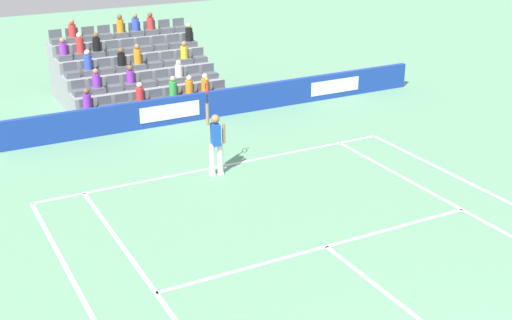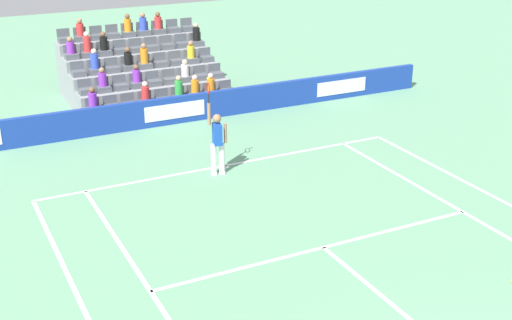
% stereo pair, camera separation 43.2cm
% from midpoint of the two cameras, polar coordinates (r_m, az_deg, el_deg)
% --- Properties ---
extents(line_baseline, '(10.97, 0.10, 0.01)m').
position_cam_midpoint_polar(line_baseline, '(20.39, -3.33, -0.48)').
color(line_baseline, white).
rests_on(line_baseline, ground).
extents(line_service, '(8.23, 0.10, 0.01)m').
position_cam_midpoint_polar(line_service, '(16.03, 5.01, -7.08)').
color(line_service, white).
rests_on(line_service, ground).
extents(line_centre_service, '(0.10, 6.40, 0.01)m').
position_cam_midpoint_polar(line_centre_service, '(13.87, 12.32, -12.61)').
color(line_centre_service, white).
rests_on(line_centre_service, ground).
extents(line_singles_sideline_left, '(0.10, 11.89, 0.01)m').
position_cam_midpoint_polar(line_singles_sideline_left, '(14.13, -8.45, -11.61)').
color(line_singles_sideline_left, white).
rests_on(line_singles_sideline_left, ground).
extents(line_singles_sideline_right, '(0.10, 11.89, 0.01)m').
position_cam_midpoint_polar(line_singles_sideline_right, '(18.10, 16.88, -4.46)').
color(line_singles_sideline_right, white).
rests_on(line_singles_sideline_right, ground).
extents(line_centre_mark, '(0.10, 0.20, 0.01)m').
position_cam_midpoint_polar(line_centre_mark, '(20.30, -3.21, -0.57)').
color(line_centre_mark, white).
rests_on(line_centre_mark, ground).
extents(sponsor_barrier, '(20.22, 0.22, 0.95)m').
position_cam_midpoint_polar(sponsor_barrier, '(23.96, -7.67, 4.02)').
color(sponsor_barrier, '#193899').
rests_on(sponsor_barrier, ground).
extents(tennis_player, '(0.51, 0.39, 2.85)m').
position_cam_midpoint_polar(tennis_player, '(19.47, -3.97, 1.53)').
color(tennis_player, white).
rests_on(tennis_player, ground).
extents(stadium_stand, '(5.58, 4.75, 2.98)m').
position_cam_midpoint_polar(stadium_stand, '(27.10, -10.41, 6.73)').
color(stadium_stand, gray).
rests_on(stadium_stand, ground).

